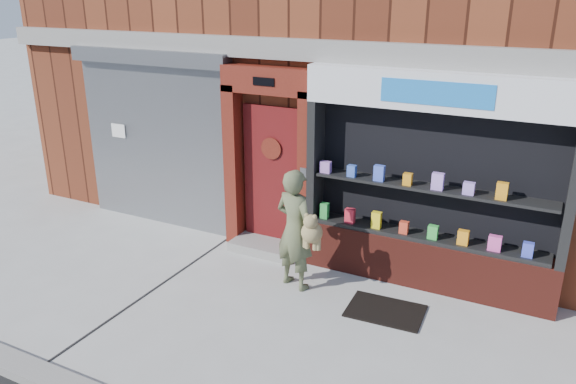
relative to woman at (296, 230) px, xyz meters
The scene contains 6 objects.
ground 1.28m from the woman, 100.46° to the right, with size 80.00×80.00×0.00m, color #9E9E99.
shutter_bay 3.43m from the woman, 162.54° to the left, with size 3.10×0.30×3.04m.
red_door_bay 1.44m from the woman, 134.72° to the left, with size 1.52×0.58×2.90m.
pharmacy_bay 1.88m from the woman, 29.28° to the left, with size 3.50×0.41×3.00m.
woman is the anchor object (origin of this frame).
doormat 1.59m from the woman, ahead, with size 0.97×0.68×0.02m, color black.
Camera 1 is at (3.27, -5.37, 3.96)m, focal length 35.00 mm.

